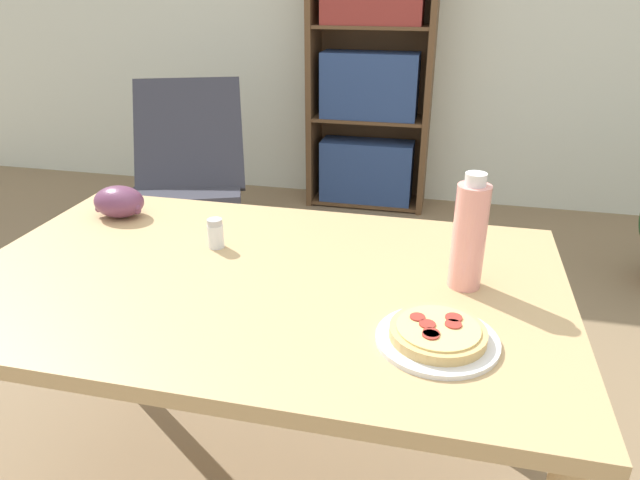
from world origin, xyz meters
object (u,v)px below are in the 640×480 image
object	(u,v)px
pizza_on_plate	(438,335)
salt_shaker	(216,233)
lounge_chair_near	(191,201)
drink_bottle	(469,235)
bookshelf	(370,82)
grape_bunch	(119,202)

from	to	relation	value
pizza_on_plate	salt_shaker	bearing A→B (deg)	152.11
salt_shaker	lounge_chair_near	xyz separation A→B (m)	(-0.76, 1.41, -0.49)
drink_bottle	salt_shaker	size ratio (longest dim) A/B	3.40
lounge_chair_near	bookshelf	distance (m)	1.34
drink_bottle	salt_shaker	bearing A→B (deg)	174.17
grape_bunch	salt_shaker	size ratio (longest dim) A/B	1.94
bookshelf	drink_bottle	bearing A→B (deg)	-76.70
grape_bunch	salt_shaker	xyz separation A→B (m)	(0.35, -0.13, -0.01)
pizza_on_plate	grape_bunch	distance (m)	1.02
grape_bunch	drink_bottle	bearing A→B (deg)	-11.50
drink_bottle	lounge_chair_near	world-z (taller)	drink_bottle
drink_bottle	bookshelf	distance (m)	2.48
salt_shaker	bookshelf	bearing A→B (deg)	88.88
grape_bunch	lounge_chair_near	world-z (taller)	lounge_chair_near
salt_shaker	bookshelf	world-z (taller)	bookshelf
grape_bunch	bookshelf	world-z (taller)	bookshelf
pizza_on_plate	lounge_chair_near	distance (m)	2.21
grape_bunch	bookshelf	distance (m)	2.25
pizza_on_plate	lounge_chair_near	world-z (taller)	lounge_chair_near
drink_bottle	grape_bunch	bearing A→B (deg)	168.50
pizza_on_plate	bookshelf	distance (m)	2.70
pizza_on_plate	salt_shaker	distance (m)	0.64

